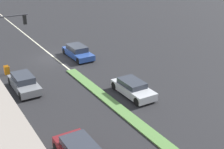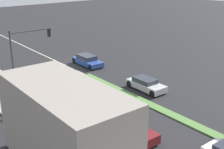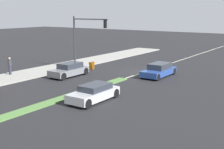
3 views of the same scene
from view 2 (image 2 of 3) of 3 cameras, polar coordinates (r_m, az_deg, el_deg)
ground_plane at (r=25.61m, az=13.20°, el=-8.34°), size 160.00×160.00×0.00m
lane_marking_center at (r=38.39m, az=-8.05°, el=1.44°), size 0.16×60.00×0.01m
building_corner_store at (r=18.53m, az=-8.55°, el=-9.71°), size 4.79×9.36×5.26m
traffic_signal_main at (r=32.85m, az=-15.65°, el=4.92°), size 4.59×0.34×5.60m
pedestrian at (r=26.41m, az=-16.97°, el=-5.38°), size 0.34×0.34×1.70m
warning_aframe_sign at (r=34.37m, az=-14.27°, el=-0.39°), size 0.45×0.53×0.84m
suv_grey at (r=30.99m, az=-10.44°, el=-1.87°), size 1.73×4.16×1.32m
sedan_silver at (r=30.93m, az=6.23°, el=-1.79°), size 1.74×4.15×1.20m
coupe_blue at (r=38.52m, az=-4.53°, el=2.58°), size 1.82×4.44×1.27m
sedan_maroon at (r=22.71m, az=3.05°, el=-9.83°), size 1.84×4.51×1.27m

